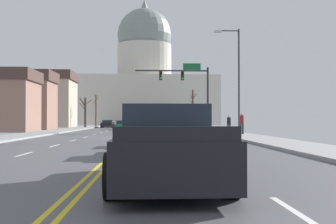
% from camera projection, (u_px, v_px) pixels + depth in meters
% --- Properties ---
extents(ground, '(20.00, 180.00, 0.20)m').
position_uv_depth(ground, '(131.00, 138.00, 30.13)').
color(ground, '#505055').
extents(signal_gantry, '(7.91, 0.41, 7.21)m').
position_uv_depth(signal_gantry, '(188.00, 83.00, 45.08)').
color(signal_gantry, '#28282D').
rests_on(signal_gantry, ground).
extents(street_lamp_right, '(1.97, 0.24, 8.15)m').
position_uv_depth(street_lamp_right, '(236.00, 73.00, 32.23)').
color(street_lamp_right, '#333338').
rests_on(street_lamp_right, ground).
extents(capitol_building, '(35.56, 20.11, 31.73)m').
position_uv_depth(capitol_building, '(144.00, 83.00, 106.13)').
color(capitol_building, beige).
rests_on(capitol_building, ground).
extents(sedan_near_00, '(2.06, 4.71, 1.17)m').
position_uv_depth(sedan_near_00, '(187.00, 127.00, 40.92)').
color(sedan_near_00, '#B71414').
rests_on(sedan_near_00, ground).
extents(sedan_near_01, '(1.96, 4.69, 1.19)m').
position_uv_depth(sedan_near_01, '(198.00, 129.00, 34.19)').
color(sedan_near_01, silver).
rests_on(sedan_near_01, ground).
extents(sedan_near_02, '(2.04, 4.42, 1.20)m').
position_uv_depth(sedan_near_02, '(157.00, 131.00, 27.40)').
color(sedan_near_02, silver).
rests_on(sedan_near_02, ground).
extents(sedan_near_03, '(2.19, 4.70, 1.24)m').
position_uv_depth(sedan_near_03, '(155.00, 134.00, 21.71)').
color(sedan_near_03, silver).
rests_on(sedan_near_03, ground).
extents(sedan_near_04, '(2.11, 4.34, 1.31)m').
position_uv_depth(sedan_near_04, '(155.00, 139.00, 16.13)').
color(sedan_near_04, silver).
rests_on(sedan_near_04, ground).
extents(pickup_truck_near_05, '(2.36, 5.72, 1.69)m').
position_uv_depth(pickup_truck_near_05, '(166.00, 147.00, 9.01)').
color(pickup_truck_near_05, black).
rests_on(pickup_truck_near_05, ground).
extents(sedan_oncoming_00, '(2.14, 4.44, 1.19)m').
position_uv_depth(sedan_oncoming_00, '(124.00, 125.00, 54.02)').
color(sedan_oncoming_00, '#1E7247').
rests_on(sedan_oncoming_00, ground).
extents(sedan_oncoming_01, '(1.97, 4.61, 1.20)m').
position_uv_depth(sedan_oncoming_01, '(108.00, 124.00, 66.58)').
color(sedan_oncoming_01, black).
rests_on(sedan_oncoming_01, ground).
extents(flank_building_01, '(14.28, 8.61, 9.35)m').
position_uv_depth(flank_building_01, '(33.00, 99.00, 71.26)').
color(flank_building_01, '#B2A38E').
rests_on(flank_building_01, ground).
extents(flank_building_02, '(12.17, 6.36, 7.64)m').
position_uv_depth(flank_building_02, '(8.00, 100.00, 55.36)').
color(flank_building_02, '#8C6656').
rests_on(flank_building_02, ground).
extents(bare_tree_00, '(1.33, 1.61, 6.27)m').
position_uv_depth(bare_tree_00, '(193.00, 107.00, 72.40)').
color(bare_tree_00, '#4C3D2D').
rests_on(bare_tree_00, ground).
extents(bare_tree_01, '(2.02, 1.36, 4.52)m').
position_uv_depth(bare_tree_01, '(85.00, 111.00, 63.59)').
color(bare_tree_01, '#423328').
rests_on(bare_tree_01, ground).
extents(bare_tree_02, '(2.90, 1.99, 4.22)m').
position_uv_depth(bare_tree_02, '(186.00, 114.00, 84.47)').
color(bare_tree_02, '#4C3D2D').
rests_on(bare_tree_02, ground).
extents(bare_tree_03, '(1.05, 1.64, 5.84)m').
position_uv_depth(bare_tree_03, '(96.00, 109.00, 71.89)').
color(bare_tree_03, brown).
rests_on(bare_tree_03, ground).
extents(pedestrian_00, '(0.35, 0.34, 1.58)m').
position_uv_depth(pedestrian_00, '(229.00, 123.00, 37.03)').
color(pedestrian_00, '#33333D').
rests_on(pedestrian_00, ground).
extents(pedestrian_01, '(0.35, 0.34, 1.74)m').
position_uv_depth(pedestrian_01, '(242.00, 122.00, 34.30)').
color(pedestrian_01, '#33333D').
rests_on(pedestrian_01, ground).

